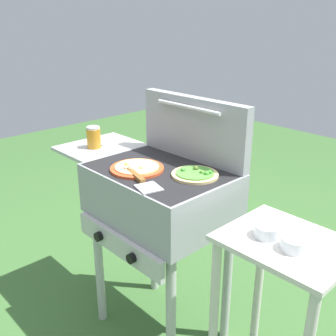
# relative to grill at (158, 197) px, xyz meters

# --- Properties ---
(ground_plane) EXTENTS (8.00, 8.00, 0.00)m
(ground_plane) POSITION_rel_grill_xyz_m (0.01, 0.00, -0.76)
(ground_plane) COLOR #38602D
(grill) EXTENTS (0.96, 0.53, 0.90)m
(grill) POSITION_rel_grill_xyz_m (0.00, 0.00, 0.00)
(grill) COLOR gray
(grill) RESTS_ON ground_plane
(grill_lid_open) EXTENTS (0.63, 0.09, 0.30)m
(grill_lid_open) POSITION_rel_grill_xyz_m (0.01, 0.22, 0.30)
(grill_lid_open) COLOR gray
(grill_lid_open) RESTS_ON grill
(pizza_cheese) EXTENTS (0.24, 0.24, 0.04)m
(pizza_cheese) POSITION_rel_grill_xyz_m (-0.05, -0.08, 0.15)
(pizza_cheese) COLOR #C64723
(pizza_cheese) RESTS_ON grill
(pizza_veggie) EXTENTS (0.20, 0.20, 0.03)m
(pizza_veggie) POSITION_rel_grill_xyz_m (0.18, 0.06, 0.15)
(pizza_veggie) COLOR #E0C17F
(pizza_veggie) RESTS_ON grill
(sauce_jar) EXTENTS (0.07, 0.07, 0.11)m
(sauce_jar) POSITION_rel_grill_xyz_m (-0.46, -0.04, 0.20)
(sauce_jar) COLOR #B77A1E
(sauce_jar) RESTS_ON grill
(spatula) EXTENTS (0.27, 0.12, 0.02)m
(spatula) POSITION_rel_grill_xyz_m (0.07, -0.16, 0.15)
(spatula) COLOR #B7BABF
(spatula) RESTS_ON grill
(prep_table) EXTENTS (0.44, 0.36, 0.82)m
(prep_table) POSITION_rel_grill_xyz_m (0.67, 0.00, -0.18)
(prep_table) COLOR beige
(prep_table) RESTS_ON ground_plane
(topping_bowl_near) EXTENTS (0.09, 0.09, 0.04)m
(topping_bowl_near) POSITION_rel_grill_xyz_m (0.72, -0.03, 0.08)
(topping_bowl_near) COLOR silver
(topping_bowl_near) RESTS_ON prep_table
(topping_bowl_far) EXTENTS (0.10, 0.10, 0.04)m
(topping_bowl_far) POSITION_rel_grill_xyz_m (0.61, -0.02, 0.08)
(topping_bowl_far) COLOR silver
(topping_bowl_far) RESTS_ON prep_table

